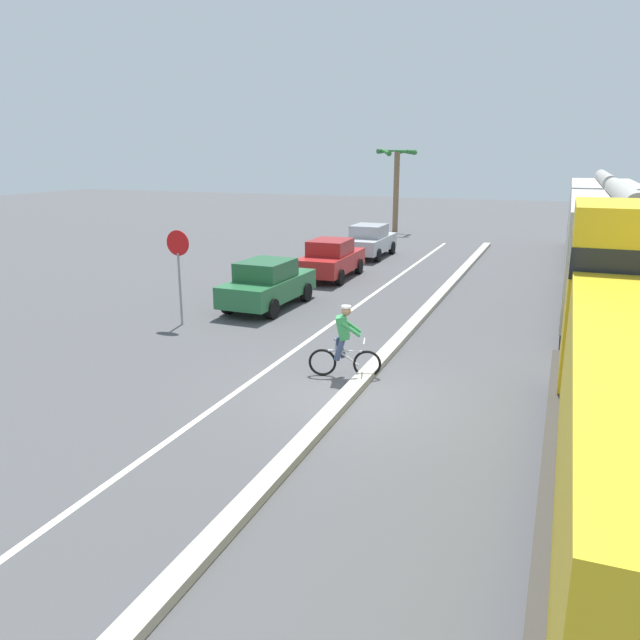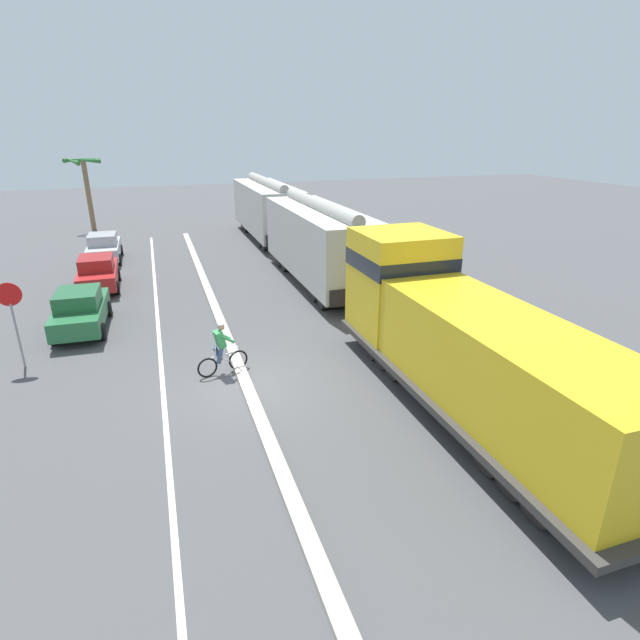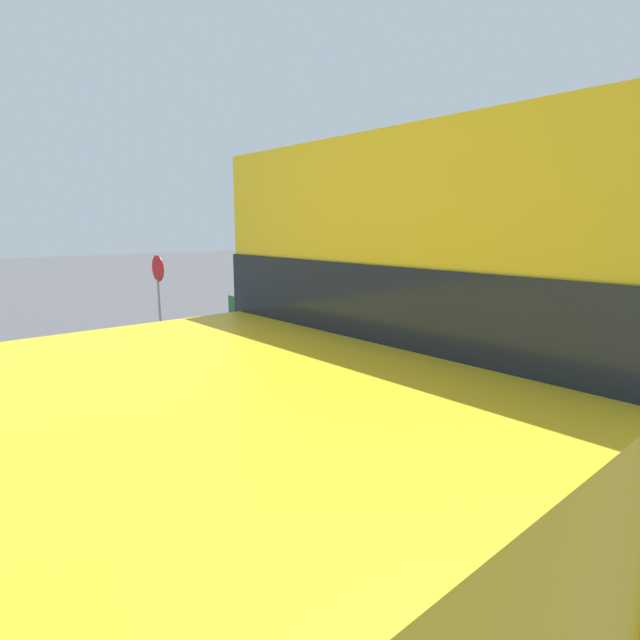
{
  "view_description": "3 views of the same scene",
  "coord_description": "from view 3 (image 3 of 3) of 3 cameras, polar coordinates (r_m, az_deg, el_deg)",
  "views": [
    {
      "loc": [
        4.0,
        -12.08,
        5.11
      ],
      "look_at": [
        -1.25,
        1.31,
        1.22
      ],
      "focal_mm": 35.0,
      "sensor_mm": 36.0,
      "label": 1
    },
    {
      "loc": [
        -2.09,
        -13.58,
        7.34
      ],
      "look_at": [
        2.43,
        0.01,
        1.82
      ],
      "focal_mm": 28.0,
      "sensor_mm": 36.0,
      "label": 2
    },
    {
      "loc": [
        7.32,
        -2.45,
        3.72
      ],
      "look_at": [
        -4.43,
        7.81,
        0.76
      ],
      "focal_mm": 28.0,
      "sensor_mm": 36.0,
      "label": 3
    }
  ],
  "objects": [
    {
      "name": "stop_sign",
      "position": [
        15.29,
        -17.95,
        3.85
      ],
      "size": [
        0.76,
        0.08,
        2.88
      ],
      "color": "gray",
      "rests_on": "ground"
    },
    {
      "name": "parked_car_silver",
      "position": [
        23.89,
        17.29,
        3.27
      ],
      "size": [
        1.85,
        4.21,
        1.62
      ],
      "color": "#B7BABF",
      "rests_on": "ground"
    },
    {
      "name": "lane_stripe",
      "position": [
        13.41,
        -0.14,
        -5.34
      ],
      "size": [
        0.14,
        36.0,
        0.01
      ],
      "primitive_type": "cube",
      "color": "silver",
      "rests_on": "ground"
    },
    {
      "name": "parked_car_red",
      "position": [
        19.17,
        8.41,
        1.91
      ],
      "size": [
        1.9,
        4.23,
        1.62
      ],
      "color": "red",
      "rests_on": "ground"
    },
    {
      "name": "median_curb",
      "position": [
        11.76,
        7.62,
        -7.38
      ],
      "size": [
        0.36,
        36.0,
        0.16
      ],
      "primitive_type": "cube",
      "color": "#B2AD9E",
      "rests_on": "ground"
    },
    {
      "name": "cyclist",
      "position": [
        9.05,
        -16.72,
        -8.46
      ],
      "size": [
        1.67,
        0.6,
        1.71
      ],
      "color": "black",
      "rests_on": "ground"
    },
    {
      "name": "parked_car_green",
      "position": [
        15.6,
        -5.57,
        -0.04
      ],
      "size": [
        1.93,
        4.25,
        1.62
      ],
      "color": "#286B3D",
      "rests_on": "ground"
    },
    {
      "name": "ground_plane",
      "position": [
        8.57,
        -21.1,
        -15.75
      ],
      "size": [
        120.0,
        120.0,
        0.0
      ],
      "primitive_type": "plane",
      "color": "#4C4C4F"
    },
    {
      "name": "palm_tree_near",
      "position": [
        33.83,
        25.15,
        10.34
      ],
      "size": [
        2.69,
        2.72,
        5.48
      ],
      "color": "#846647",
      "rests_on": "ground"
    }
  ]
}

